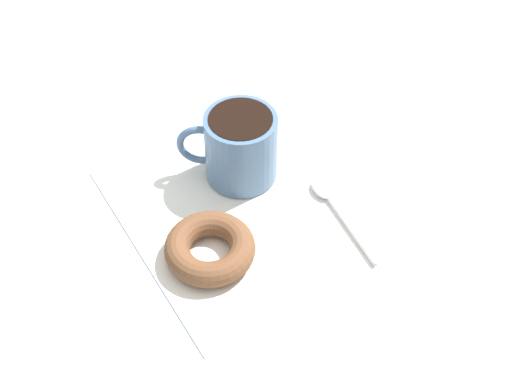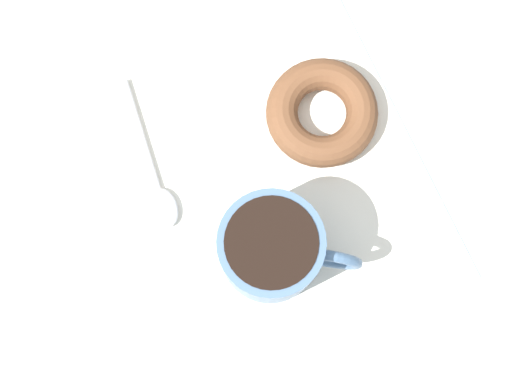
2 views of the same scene
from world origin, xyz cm
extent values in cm
cube|color=#99A8B7|center=(0.00, 0.00, -1.00)|extent=(120.00, 120.00, 2.00)
cube|color=white|center=(1.65, -2.58, 0.15)|extent=(31.62, 31.62, 0.30)
cylinder|color=slate|center=(-3.66, -1.81, 4.70)|extent=(8.68, 8.68, 8.81)
cylinder|color=black|center=(-3.66, -1.81, 8.91)|extent=(7.48, 7.48, 0.60)
torus|color=slate|center=(-6.17, -5.94, 4.70)|extent=(3.79, 5.45, 5.83)
torus|color=brown|center=(6.30, -10.71, 1.74)|extent=(10.06, 10.06, 2.88)
ellipsoid|color=silver|center=(3.52, 5.45, 0.75)|extent=(3.73, 2.60, 0.90)
cylinder|color=silver|center=(10.30, 5.06, 0.58)|extent=(11.32, 1.21, 0.56)
camera|label=1|loc=(51.61, -28.67, 62.97)|focal=50.00mm
camera|label=2|loc=(-10.43, 2.12, 75.51)|focal=60.00mm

